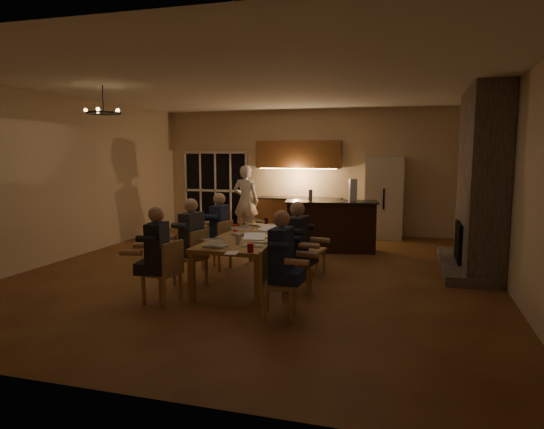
% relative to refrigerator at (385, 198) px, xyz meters
% --- Properties ---
extents(floor, '(9.00, 9.00, 0.00)m').
position_rel_refrigerator_xyz_m(floor, '(-1.90, -4.15, -1.00)').
color(floor, brown).
rests_on(floor, ground).
extents(back_wall, '(8.00, 0.04, 3.20)m').
position_rel_refrigerator_xyz_m(back_wall, '(-1.90, 0.37, 0.60)').
color(back_wall, beige).
rests_on(back_wall, ground).
extents(left_wall, '(0.04, 9.00, 3.20)m').
position_rel_refrigerator_xyz_m(left_wall, '(-5.92, -4.15, 0.60)').
color(left_wall, beige).
rests_on(left_wall, ground).
extents(right_wall, '(0.04, 9.00, 3.20)m').
position_rel_refrigerator_xyz_m(right_wall, '(2.12, -4.15, 0.60)').
color(right_wall, beige).
rests_on(right_wall, ground).
extents(ceiling, '(8.00, 9.00, 0.04)m').
position_rel_refrigerator_xyz_m(ceiling, '(-1.90, -4.15, 2.22)').
color(ceiling, white).
rests_on(ceiling, back_wall).
extents(french_doors, '(1.86, 0.08, 2.10)m').
position_rel_refrigerator_xyz_m(french_doors, '(-4.60, 0.32, 0.05)').
color(french_doors, black).
rests_on(french_doors, ground).
extents(fireplace, '(0.58, 2.50, 3.20)m').
position_rel_refrigerator_xyz_m(fireplace, '(1.80, -2.95, 0.60)').
color(fireplace, '#655C4F').
rests_on(fireplace, ground).
extents(kitchenette, '(2.24, 0.68, 2.40)m').
position_rel_refrigerator_xyz_m(kitchenette, '(-2.20, 0.05, 0.20)').
color(kitchenette, brown).
rests_on(kitchenette, ground).
extents(refrigerator, '(0.90, 0.68, 2.00)m').
position_rel_refrigerator_xyz_m(refrigerator, '(0.00, 0.00, 0.00)').
color(refrigerator, beige).
rests_on(refrigerator, ground).
extents(dining_table, '(1.10, 2.74, 0.75)m').
position_rel_refrigerator_xyz_m(dining_table, '(-1.82, -4.70, -0.62)').
color(dining_table, '#A58242').
rests_on(dining_table, ground).
extents(bar_island, '(2.03, 1.00, 1.08)m').
position_rel_refrigerator_xyz_m(bar_island, '(-0.99, -1.98, -0.46)').
color(bar_island, black).
rests_on(bar_island, ground).
extents(chair_left_near, '(0.51, 0.51, 0.89)m').
position_rel_refrigerator_xyz_m(chair_left_near, '(-2.67, -6.23, -0.55)').
color(chair_left_near, '#A37351').
rests_on(chair_left_near, ground).
extents(chair_left_mid, '(0.54, 0.54, 0.89)m').
position_rel_refrigerator_xyz_m(chair_left_mid, '(-2.72, -5.22, -0.55)').
color(chair_left_mid, '#A37351').
rests_on(chair_left_mid, ground).
extents(chair_left_far, '(0.53, 0.53, 0.89)m').
position_rel_refrigerator_xyz_m(chair_left_far, '(-2.71, -4.16, -0.55)').
color(chair_left_far, '#A37351').
rests_on(chair_left_far, ground).
extents(chair_right_near, '(0.49, 0.49, 0.89)m').
position_rel_refrigerator_xyz_m(chair_right_near, '(-0.94, -6.33, -0.55)').
color(chair_right_near, '#A37351').
rests_on(chair_right_near, ground).
extents(chair_right_mid, '(0.48, 0.48, 0.89)m').
position_rel_refrigerator_xyz_m(chair_right_mid, '(-0.98, -5.13, -0.55)').
color(chair_right_mid, '#A37351').
rests_on(chair_right_mid, ground).
extents(chair_right_far, '(0.51, 0.51, 0.89)m').
position_rel_refrigerator_xyz_m(chair_right_far, '(-1.00, -4.05, -0.55)').
color(chair_right_far, '#A37351').
rests_on(chair_right_far, ground).
extents(person_left_near, '(0.69, 0.69, 1.38)m').
position_rel_refrigerator_xyz_m(person_left_near, '(-2.68, -6.31, -0.31)').
color(person_left_near, '#23242D').
rests_on(person_left_near, ground).
extents(person_right_near, '(0.64, 0.64, 1.38)m').
position_rel_refrigerator_xyz_m(person_right_near, '(-0.93, -6.27, -0.31)').
color(person_right_near, '#1F2A4F').
rests_on(person_right_near, ground).
extents(person_left_mid, '(0.68, 0.68, 1.38)m').
position_rel_refrigerator_xyz_m(person_left_mid, '(-2.72, -5.16, -0.31)').
color(person_left_mid, '#363C40').
rests_on(person_left_mid, ground).
extents(person_right_mid, '(0.68, 0.68, 1.38)m').
position_rel_refrigerator_xyz_m(person_right_mid, '(-0.98, -5.16, -0.31)').
color(person_right_mid, '#23242D').
rests_on(person_right_mid, ground).
extents(person_left_far, '(0.60, 0.60, 1.38)m').
position_rel_refrigerator_xyz_m(person_left_far, '(-2.69, -4.05, -0.31)').
color(person_left_far, '#1F2A4F').
rests_on(person_left_far, ground).
extents(standing_person, '(0.65, 0.43, 1.79)m').
position_rel_refrigerator_xyz_m(standing_person, '(-3.37, -0.69, -0.11)').
color(standing_person, silver).
rests_on(standing_person, ground).
extents(chandelier, '(0.58, 0.58, 0.03)m').
position_rel_refrigerator_xyz_m(chandelier, '(-4.32, -5.06, 1.75)').
color(chandelier, black).
rests_on(chandelier, ceiling).
extents(laptop_a, '(0.33, 0.29, 0.23)m').
position_rel_refrigerator_xyz_m(laptop_a, '(-2.07, -5.73, -0.14)').
color(laptop_a, silver).
rests_on(laptop_a, dining_table).
extents(laptop_b, '(0.36, 0.32, 0.23)m').
position_rel_refrigerator_xyz_m(laptop_b, '(-1.55, -5.55, -0.14)').
color(laptop_b, silver).
rests_on(laptop_b, dining_table).
extents(laptop_c, '(0.36, 0.32, 0.23)m').
position_rel_refrigerator_xyz_m(laptop_c, '(-2.04, -4.65, -0.14)').
color(laptop_c, silver).
rests_on(laptop_c, dining_table).
extents(laptop_d, '(0.39, 0.37, 0.23)m').
position_rel_refrigerator_xyz_m(laptop_d, '(-1.63, -4.73, -0.14)').
color(laptop_d, silver).
rests_on(laptop_d, dining_table).
extents(laptop_e, '(0.40, 0.38, 0.23)m').
position_rel_refrigerator_xyz_m(laptop_e, '(-2.08, -3.61, -0.14)').
color(laptop_e, silver).
rests_on(laptop_e, dining_table).
extents(laptop_f, '(0.33, 0.29, 0.23)m').
position_rel_refrigerator_xyz_m(laptop_f, '(-1.51, -3.70, -0.14)').
color(laptop_f, silver).
rests_on(laptop_f, dining_table).
extents(mug_front, '(0.07, 0.07, 0.10)m').
position_rel_refrigerator_xyz_m(mug_front, '(-1.89, -5.23, -0.20)').
color(mug_front, silver).
rests_on(mug_front, dining_table).
extents(mug_mid, '(0.07, 0.07, 0.10)m').
position_rel_refrigerator_xyz_m(mug_mid, '(-1.77, -4.19, -0.20)').
color(mug_mid, silver).
rests_on(mug_mid, dining_table).
extents(mug_back, '(0.08, 0.08, 0.10)m').
position_rel_refrigerator_xyz_m(mug_back, '(-2.19, -3.96, -0.20)').
color(mug_back, silver).
rests_on(mug_back, dining_table).
extents(redcup_near, '(0.09, 0.09, 0.12)m').
position_rel_refrigerator_xyz_m(redcup_near, '(-1.44, -5.98, -0.19)').
color(redcup_near, '#B1100B').
rests_on(redcup_near, dining_table).
extents(redcup_mid, '(0.09, 0.09, 0.12)m').
position_rel_refrigerator_xyz_m(redcup_mid, '(-2.26, -4.37, -0.19)').
color(redcup_mid, '#B1100B').
rests_on(redcup_mid, dining_table).
extents(redcup_far, '(0.08, 0.08, 0.12)m').
position_rel_refrigerator_xyz_m(redcup_far, '(-1.65, -3.36, -0.19)').
color(redcup_far, '#B1100B').
rests_on(redcup_far, dining_table).
extents(can_silver, '(0.06, 0.06, 0.12)m').
position_rel_refrigerator_xyz_m(can_silver, '(-1.82, -5.46, -0.19)').
color(can_silver, '#B2B2B7').
rests_on(can_silver, dining_table).
extents(can_cola, '(0.07, 0.07, 0.12)m').
position_rel_refrigerator_xyz_m(can_cola, '(-2.01, -3.37, -0.19)').
color(can_cola, '#3F0F0C').
rests_on(can_cola, dining_table).
extents(plate_near, '(0.27, 0.27, 0.02)m').
position_rel_refrigerator_xyz_m(plate_near, '(-1.52, -5.22, -0.24)').
color(plate_near, silver).
rests_on(plate_near, dining_table).
extents(plate_left, '(0.26, 0.26, 0.02)m').
position_rel_refrigerator_xyz_m(plate_left, '(-2.13, -5.67, -0.24)').
color(plate_left, silver).
rests_on(plate_left, dining_table).
extents(plate_far, '(0.22, 0.22, 0.02)m').
position_rel_refrigerator_xyz_m(plate_far, '(-1.40, -3.91, -0.24)').
color(plate_far, silver).
rests_on(plate_far, dining_table).
extents(notepad, '(0.19, 0.25, 0.01)m').
position_rel_refrigerator_xyz_m(notepad, '(-1.66, -6.14, -0.24)').
color(notepad, white).
rests_on(notepad, dining_table).
extents(bar_bottle, '(0.08, 0.08, 0.24)m').
position_rel_refrigerator_xyz_m(bar_bottle, '(-1.43, -2.05, 0.20)').
color(bar_bottle, '#99999E').
rests_on(bar_bottle, bar_island).
extents(bar_blender, '(0.19, 0.19, 0.47)m').
position_rel_refrigerator_xyz_m(bar_blender, '(-0.56, -1.87, 0.31)').
color(bar_blender, silver).
rests_on(bar_blender, bar_island).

